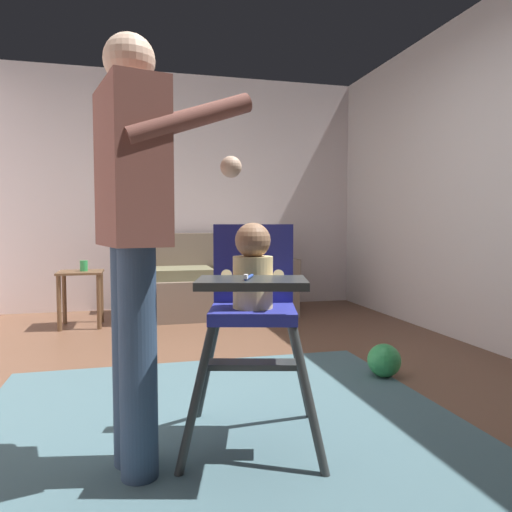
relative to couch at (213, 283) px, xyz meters
name	(u,v)px	position (x,y,z in m)	size (l,w,h in m)	color
ground	(233,404)	(-0.29, -2.48, -0.38)	(5.73, 7.55, 0.10)	brown
wall_far	(180,192)	(-0.29, 0.52, 0.99)	(4.93, 0.06, 2.65)	silver
area_rug	(227,437)	(-0.42, -3.01, -0.33)	(2.31, 2.47, 0.01)	#46656E
couch	(213,283)	(0.00, 0.00, 0.00)	(1.67, 0.86, 0.86)	#7C695A
high_chair	(253,290)	(-0.32, -3.08, 0.34)	(0.73, 0.82, 0.97)	#2F3333
adult_standing	(134,229)	(-0.81, -3.20, 0.60)	(0.59, 0.50, 1.65)	#314561
toy_ball	(384,360)	(0.70, -2.40, -0.23)	(0.21, 0.21, 0.21)	green
side_table	(81,286)	(-1.30, -0.34, 0.05)	(0.40, 0.40, 0.52)	brown
sippy_cup	(84,266)	(-1.27, -0.34, 0.24)	(0.07, 0.07, 0.10)	green
wall_clock	(137,125)	(-0.76, 0.48, 1.72)	(0.35, 0.04, 0.35)	white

